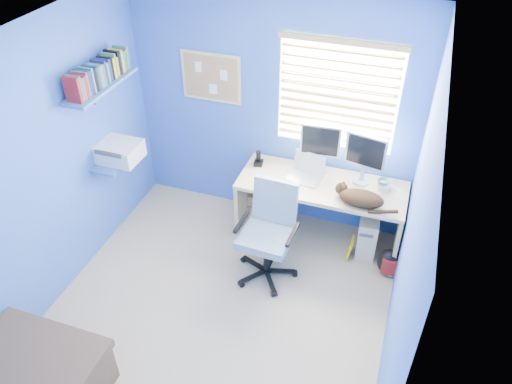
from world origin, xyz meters
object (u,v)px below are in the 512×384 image
(laptop, at_px, (305,170))
(cat, at_px, (362,199))
(tower_pc, at_px, (368,231))
(office_chair, at_px, (268,244))
(desk, at_px, (320,213))

(laptop, height_order, cat, laptop)
(cat, distance_m, tower_pc, 0.65)
(office_chair, bearing_deg, tower_pc, 36.98)
(tower_pc, distance_m, office_chair, 1.11)
(laptop, relative_size, office_chair, 0.33)
(desk, bearing_deg, office_chair, -120.07)
(laptop, bearing_deg, cat, -12.49)
(tower_pc, height_order, office_chair, office_chair)
(desk, bearing_deg, laptop, 171.22)
(laptop, height_order, office_chair, office_chair)
(office_chair, bearing_deg, laptop, 75.86)
(cat, bearing_deg, office_chair, -130.91)
(desk, xyz_separation_m, laptop, (-0.20, 0.03, 0.48))
(cat, xyz_separation_m, office_chair, (-0.78, -0.41, -0.44))
(cat, relative_size, office_chair, 0.42)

